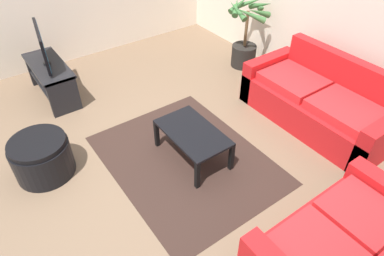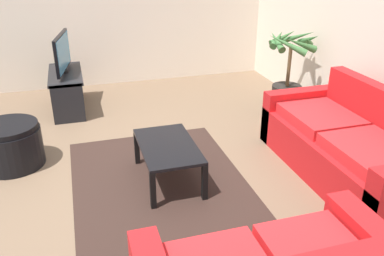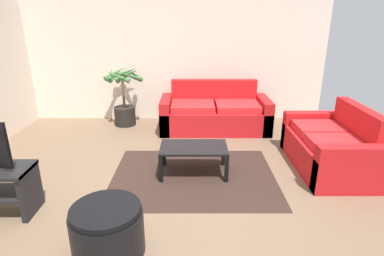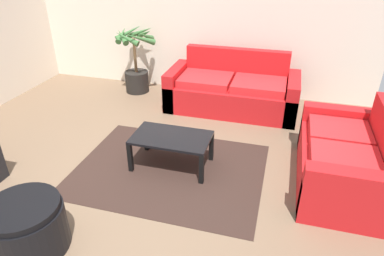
{
  "view_description": "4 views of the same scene",
  "coord_description": "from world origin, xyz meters",
  "px_view_note": "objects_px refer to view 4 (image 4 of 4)",
  "views": [
    {
      "loc": [
        2.8,
        -1.28,
        2.94
      ],
      "look_at": [
        0.47,
        0.39,
        0.59
      ],
      "focal_mm": 31.86,
      "sensor_mm": 36.0,
      "label": 1
    },
    {
      "loc": [
        3.79,
        -0.29,
        2.21
      ],
      "look_at": [
        0.26,
        0.76,
        0.51
      ],
      "focal_mm": 37.79,
      "sensor_mm": 36.0,
      "label": 2
    },
    {
      "loc": [
        0.31,
        -3.39,
        2.06
      ],
      "look_at": [
        0.33,
        0.89,
        0.52
      ],
      "focal_mm": 29.16,
      "sensor_mm": 36.0,
      "label": 3
    },
    {
      "loc": [
        1.5,
        -2.74,
        2.39
      ],
      "look_at": [
        0.64,
        0.32,
        0.65
      ],
      "focal_mm": 31.9,
      "sensor_mm": 36.0,
      "label": 4
    }
  ],
  "objects_px": {
    "couch_main": "(232,91)",
    "ottoman": "(27,227)",
    "coffee_table": "(171,140)",
    "potted_palm": "(136,65)",
    "couch_loveseat": "(346,161)"
  },
  "relations": [
    {
      "from": "couch_main",
      "to": "ottoman",
      "type": "bearing_deg",
      "value": -109.75
    },
    {
      "from": "coffee_table",
      "to": "potted_palm",
      "type": "distance_m",
      "value": 2.47
    },
    {
      "from": "couch_main",
      "to": "ottoman",
      "type": "xyz_separation_m",
      "value": [
        -1.2,
        -3.33,
        -0.07
      ]
    },
    {
      "from": "couch_main",
      "to": "ottoman",
      "type": "distance_m",
      "value": 3.54
    },
    {
      "from": "couch_main",
      "to": "couch_loveseat",
      "type": "height_order",
      "value": "same"
    },
    {
      "from": "potted_palm",
      "to": "ottoman",
      "type": "height_order",
      "value": "potted_palm"
    },
    {
      "from": "coffee_table",
      "to": "couch_loveseat",
      "type": "bearing_deg",
      "value": 5.37
    },
    {
      "from": "couch_main",
      "to": "ottoman",
      "type": "height_order",
      "value": "couch_main"
    },
    {
      "from": "couch_main",
      "to": "couch_loveseat",
      "type": "xyz_separation_m",
      "value": [
        1.54,
        -1.61,
        -0.0
      ]
    },
    {
      "from": "coffee_table",
      "to": "ottoman",
      "type": "height_order",
      "value": "ottoman"
    },
    {
      "from": "couch_main",
      "to": "coffee_table",
      "type": "relative_size",
      "value": 2.23
    },
    {
      "from": "coffee_table",
      "to": "potted_palm",
      "type": "height_order",
      "value": "potted_palm"
    },
    {
      "from": "coffee_table",
      "to": "ottoman",
      "type": "xyz_separation_m",
      "value": [
        -0.79,
        -1.54,
        -0.11
      ]
    },
    {
      "from": "ottoman",
      "to": "couch_loveseat",
      "type": "bearing_deg",
      "value": 32.23
    },
    {
      "from": "couch_main",
      "to": "couch_loveseat",
      "type": "relative_size",
      "value": 1.29
    }
  ]
}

